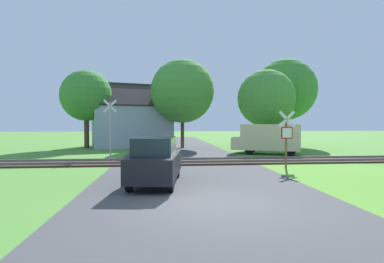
{
  "coord_description": "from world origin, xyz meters",
  "views": [
    {
      "loc": [
        -1.3,
        -8.45,
        2.29
      ],
      "look_at": [
        0.5,
        9.94,
        1.8
      ],
      "focal_mm": 28.0,
      "sensor_mm": 36.0,
      "label": 1
    }
  ],
  "objects_px": {
    "stop_sign_near": "(286,135)",
    "tree_left": "(86,96)",
    "house": "(131,124)",
    "mail_truck": "(268,138)",
    "tree_far": "(285,90)",
    "tree_center": "(182,91)",
    "parked_car": "(156,160)",
    "tree_right": "(266,98)",
    "crossing_sign_far": "(110,124)"
  },
  "relations": [
    {
      "from": "tree_right",
      "to": "mail_truck",
      "type": "relative_size",
      "value": 1.35
    },
    {
      "from": "crossing_sign_far",
      "to": "tree_left",
      "type": "distance_m",
      "value": 9.3
    },
    {
      "from": "crossing_sign_far",
      "to": "tree_far",
      "type": "relative_size",
      "value": 0.43
    },
    {
      "from": "tree_far",
      "to": "parked_car",
      "type": "distance_m",
      "value": 23.15
    },
    {
      "from": "tree_right",
      "to": "parked_car",
      "type": "distance_m",
      "value": 17.75
    },
    {
      "from": "tree_right",
      "to": "parked_car",
      "type": "xyz_separation_m",
      "value": [
        -9.46,
        -14.57,
        -3.64
      ]
    },
    {
      "from": "house",
      "to": "tree_right",
      "type": "bearing_deg",
      "value": -35.98
    },
    {
      "from": "tree_left",
      "to": "mail_truck",
      "type": "distance_m",
      "value": 16.74
    },
    {
      "from": "tree_center",
      "to": "parked_car",
      "type": "distance_m",
      "value": 17.56
    },
    {
      "from": "house",
      "to": "tree_right",
      "type": "distance_m",
      "value": 13.34
    },
    {
      "from": "tree_left",
      "to": "tree_far",
      "type": "xyz_separation_m",
      "value": [
        19.67,
        1.45,
        0.95
      ]
    },
    {
      "from": "house",
      "to": "mail_truck",
      "type": "relative_size",
      "value": 1.7
    },
    {
      "from": "house",
      "to": "tree_right",
      "type": "relative_size",
      "value": 1.26
    },
    {
      "from": "tree_far",
      "to": "mail_truck",
      "type": "distance_m",
      "value": 10.69
    },
    {
      "from": "crossing_sign_far",
      "to": "house",
      "type": "height_order",
      "value": "house"
    },
    {
      "from": "parked_car",
      "to": "crossing_sign_far",
      "type": "bearing_deg",
      "value": 117.02
    },
    {
      "from": "house",
      "to": "stop_sign_near",
      "type": "bearing_deg",
      "value": -75.07
    },
    {
      "from": "mail_truck",
      "to": "parked_car",
      "type": "distance_m",
      "value": 13.02
    },
    {
      "from": "stop_sign_near",
      "to": "tree_far",
      "type": "height_order",
      "value": "tree_far"
    },
    {
      "from": "tree_right",
      "to": "crossing_sign_far",
      "type": "bearing_deg",
      "value": -156.09
    },
    {
      "from": "house",
      "to": "tree_center",
      "type": "bearing_deg",
      "value": -39.97
    },
    {
      "from": "stop_sign_near",
      "to": "tree_far",
      "type": "relative_size",
      "value": 0.33
    },
    {
      "from": "tree_center",
      "to": "parked_car",
      "type": "height_order",
      "value": "tree_center"
    },
    {
      "from": "crossing_sign_far",
      "to": "tree_right",
      "type": "bearing_deg",
      "value": 13.73
    },
    {
      "from": "tree_right",
      "to": "stop_sign_near",
      "type": "bearing_deg",
      "value": -104.53
    },
    {
      "from": "tree_left",
      "to": "tree_far",
      "type": "distance_m",
      "value": 19.74
    },
    {
      "from": "stop_sign_near",
      "to": "tree_left",
      "type": "bearing_deg",
      "value": -49.42
    },
    {
      "from": "stop_sign_near",
      "to": "mail_truck",
      "type": "height_order",
      "value": "stop_sign_near"
    },
    {
      "from": "parked_car",
      "to": "tree_far",
      "type": "bearing_deg",
      "value": 62.48
    },
    {
      "from": "stop_sign_near",
      "to": "parked_car",
      "type": "xyz_separation_m",
      "value": [
        -6.53,
        -3.28,
        -0.79
      ]
    },
    {
      "from": "tree_center",
      "to": "mail_truck",
      "type": "bearing_deg",
      "value": -48.21
    },
    {
      "from": "stop_sign_near",
      "to": "tree_center",
      "type": "xyz_separation_m",
      "value": [
        -4.41,
        13.58,
        3.65
      ]
    },
    {
      "from": "tree_left",
      "to": "parked_car",
      "type": "xyz_separation_m",
      "value": [
        6.76,
        -17.14,
        -3.95
      ]
    },
    {
      "from": "mail_truck",
      "to": "tree_center",
      "type": "bearing_deg",
      "value": 64.02
    },
    {
      "from": "tree_left",
      "to": "mail_truck",
      "type": "bearing_deg",
      "value": -25.03
    },
    {
      "from": "stop_sign_near",
      "to": "crossing_sign_far",
      "type": "relative_size",
      "value": 0.76
    },
    {
      "from": "crossing_sign_far",
      "to": "tree_far",
      "type": "xyz_separation_m",
      "value": [
        16.12,
        9.63,
        3.57
      ]
    },
    {
      "from": "crossing_sign_far",
      "to": "mail_truck",
      "type": "relative_size",
      "value": 0.74
    },
    {
      "from": "stop_sign_near",
      "to": "crossing_sign_far",
      "type": "xyz_separation_m",
      "value": [
        -9.75,
        5.67,
        0.55
      ]
    },
    {
      "from": "tree_right",
      "to": "tree_far",
      "type": "bearing_deg",
      "value": 49.31
    },
    {
      "from": "stop_sign_near",
      "to": "tree_far",
      "type": "bearing_deg",
      "value": -115.85
    },
    {
      "from": "tree_center",
      "to": "crossing_sign_far",
      "type": "bearing_deg",
      "value": -124.01
    },
    {
      "from": "crossing_sign_far",
      "to": "tree_left",
      "type": "relative_size",
      "value": 0.54
    },
    {
      "from": "house",
      "to": "tree_far",
      "type": "relative_size",
      "value": 0.99
    },
    {
      "from": "stop_sign_near",
      "to": "tree_center",
      "type": "height_order",
      "value": "tree_center"
    },
    {
      "from": "crossing_sign_far",
      "to": "tree_center",
      "type": "bearing_deg",
      "value": 45.82
    },
    {
      "from": "mail_truck",
      "to": "stop_sign_near",
      "type": "bearing_deg",
      "value": -170.11
    },
    {
      "from": "stop_sign_near",
      "to": "crossing_sign_far",
      "type": "distance_m",
      "value": 11.29
    },
    {
      "from": "crossing_sign_far",
      "to": "parked_car",
      "type": "height_order",
      "value": "crossing_sign_far"
    },
    {
      "from": "crossing_sign_far",
      "to": "tree_right",
      "type": "distance_m",
      "value": 14.05
    }
  ]
}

